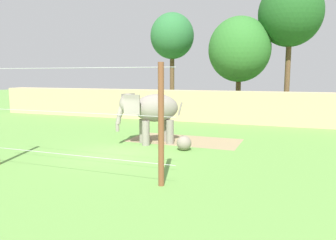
% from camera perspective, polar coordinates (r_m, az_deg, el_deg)
% --- Properties ---
extents(ground_plane, '(120.00, 120.00, 0.00)m').
position_cam_1_polar(ground_plane, '(15.43, -8.93, -5.79)').
color(ground_plane, '#609342').
extents(dirt_patch, '(6.20, 3.13, 0.01)m').
position_cam_1_polar(dirt_patch, '(18.25, 2.85, -3.57)').
color(dirt_patch, '#937F5B').
rests_on(dirt_patch, ground).
extents(embankment_wall, '(36.00, 1.80, 2.40)m').
position_cam_1_polar(embankment_wall, '(26.22, 3.93, 2.54)').
color(embankment_wall, tan).
rests_on(embankment_wall, ground).
extents(elephant, '(3.20, 2.78, 2.68)m').
position_cam_1_polar(elephant, '(17.14, -2.97, 1.69)').
color(elephant, gray).
rests_on(elephant, ground).
extents(enrichment_ball, '(0.71, 0.71, 0.71)m').
position_cam_1_polar(enrichment_ball, '(15.79, 2.82, -4.06)').
color(enrichment_ball, gray).
rests_on(enrichment_ball, ground).
extents(cable_fence, '(8.16, 0.20, 4.03)m').
position_cam_1_polar(cable_fence, '(12.24, -17.00, 0.04)').
color(cable_fence, brown).
rests_on(cable_fence, ground).
extents(tree_far_left, '(5.33, 5.33, 8.63)m').
position_cam_1_polar(tree_far_left, '(29.43, 12.39, 11.95)').
color(tree_far_left, brown).
rests_on(tree_far_left, ground).
extents(tree_left_of_centre, '(5.21, 5.21, 11.43)m').
position_cam_1_polar(tree_left_of_centre, '(30.00, 20.64, 17.01)').
color(tree_left_of_centre, brown).
rests_on(tree_left_of_centre, ground).
extents(tree_behind_wall, '(4.23, 4.23, 9.62)m').
position_cam_1_polar(tree_behind_wall, '(32.67, 0.73, 14.39)').
color(tree_behind_wall, brown).
rests_on(tree_behind_wall, ground).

